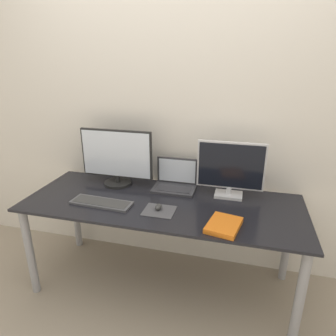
# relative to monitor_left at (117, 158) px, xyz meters

# --- Properties ---
(ground_plane) EXTENTS (12.00, 12.00, 0.00)m
(ground_plane) POSITION_rel_monitor_left_xyz_m (0.42, -0.57, -0.92)
(ground_plane) COLOR gray
(wall_back) EXTENTS (7.00, 0.05, 2.50)m
(wall_back) POSITION_rel_monitor_left_xyz_m (0.42, 0.22, 0.33)
(wall_back) COLOR silver
(wall_back) RESTS_ON ground_plane
(desk) EXTENTS (1.90, 0.72, 0.70)m
(desk) POSITION_rel_monitor_left_xyz_m (0.42, -0.21, -0.32)
(desk) COLOR black
(desk) RESTS_ON ground_plane
(monitor_left) EXTENTS (0.56, 0.21, 0.43)m
(monitor_left) POSITION_rel_monitor_left_xyz_m (0.00, 0.00, 0.00)
(monitor_left) COLOR black
(monitor_left) RESTS_ON desk
(monitor_right) EXTENTS (0.46, 0.14, 0.40)m
(monitor_right) POSITION_rel_monitor_left_xyz_m (0.85, 0.00, -0.01)
(monitor_right) COLOR silver
(monitor_right) RESTS_ON desk
(laptop) EXTENTS (0.31, 0.21, 0.22)m
(laptop) POSITION_rel_monitor_left_xyz_m (0.45, 0.04, -0.16)
(laptop) COLOR #333338
(laptop) RESTS_ON desk
(keyboard) EXTENTS (0.43, 0.16, 0.02)m
(keyboard) POSITION_rel_monitor_left_xyz_m (0.03, -0.34, -0.21)
(keyboard) COLOR #4C4C51
(keyboard) RESTS_ON desk
(mousepad) EXTENTS (0.20, 0.18, 0.00)m
(mousepad) POSITION_rel_monitor_left_xyz_m (0.43, -0.34, -0.21)
(mousepad) COLOR #47474C
(mousepad) RESTS_ON desk
(mouse) EXTENTS (0.04, 0.07, 0.03)m
(mouse) POSITION_rel_monitor_left_xyz_m (0.43, -0.33, -0.19)
(mouse) COLOR #333333
(mouse) RESTS_ON mousepad
(book) EXTENTS (0.22, 0.26, 0.03)m
(book) POSITION_rel_monitor_left_xyz_m (0.85, -0.44, -0.20)
(book) COLOR orange
(book) RESTS_ON desk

